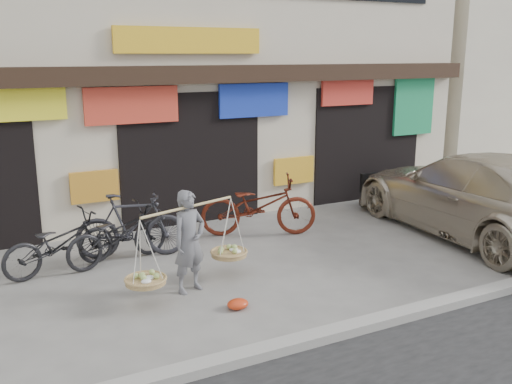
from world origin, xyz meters
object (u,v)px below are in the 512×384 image
bike_2 (258,206)px  bike_3 (118,235)px  suv (476,194)px  street_vendor (189,246)px  bike_0 (59,243)px  bike_1 (132,226)px

bike_2 → bike_3: bike_2 is taller
bike_3 → suv: size_ratio=0.32×
street_vendor → bike_0: (-1.59, 1.67, -0.22)m
street_vendor → bike_0: bearing=115.6°
bike_1 → suv: suv is taller
bike_1 → bike_0: bearing=112.3°
suv → bike_0: bearing=-8.4°
bike_2 → suv: bearing=-94.4°
bike_0 → bike_3: same height
bike_0 → bike_1: bearing=-98.1°
bike_0 → suv: bearing=-117.2°
street_vendor → bike_1: bearing=83.4°
bike_3 → street_vendor: bearing=-173.3°
street_vendor → bike_2: (2.15, 1.93, -0.12)m
bike_0 → bike_2: (3.74, 0.26, 0.10)m
bike_1 → bike_3: bike_1 is taller
suv → street_vendor: bearing=4.3°
bike_0 → suv: size_ratio=0.32×
bike_0 → bike_2: bearing=-100.6°
bike_2 → suv: 4.20m
street_vendor → bike_0: size_ratio=1.11×
bike_1 → street_vendor: bearing=-152.7°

